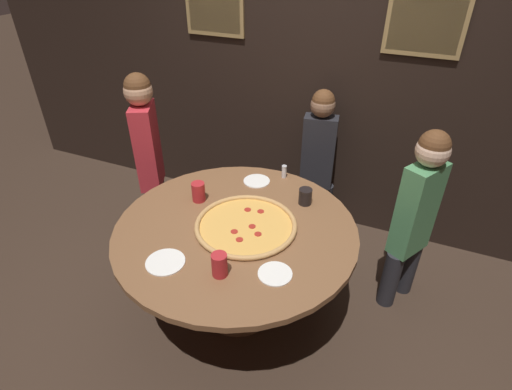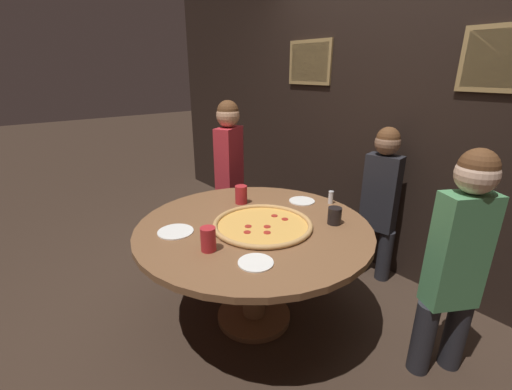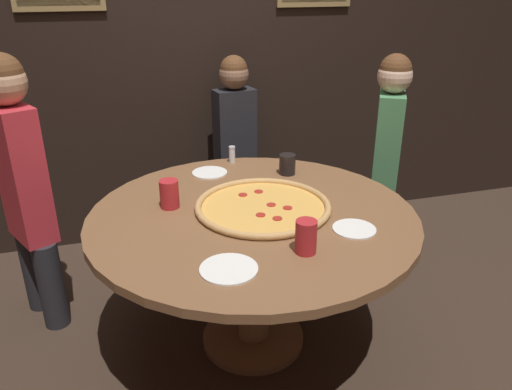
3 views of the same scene
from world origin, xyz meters
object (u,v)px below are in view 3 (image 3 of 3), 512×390
at_px(drink_cup_centre_back, 287,164).
at_px(white_plate_right_side, 354,229).
at_px(giant_pizza, 263,206).
at_px(white_plate_near_front, 210,173).
at_px(white_plate_left_side, 229,269).
at_px(dining_table, 253,239).
at_px(diner_far_right, 23,180).
at_px(condiment_shaker, 232,154).
at_px(diner_side_right, 235,139).
at_px(drink_cup_beside_pizza, 169,194).
at_px(drink_cup_far_right, 306,237).
at_px(diner_side_left, 387,150).

xyz_separation_m(drink_cup_centre_back, white_plate_right_side, (0.06, -0.71, -0.05)).
distance_m(giant_pizza, white_plate_near_front, 0.54).
bearing_deg(white_plate_left_side, dining_table, 63.82).
bearing_deg(white_plate_right_side, diner_far_right, 150.02).
distance_m(condiment_shaker, diner_side_right, 0.49).
height_order(condiment_shaker, diner_far_right, diner_far_right).
bearing_deg(drink_cup_centre_back, white_plate_right_side, -85.26).
bearing_deg(drink_cup_beside_pizza, white_plate_near_front, 55.07).
relative_size(white_plate_right_side, white_plate_near_front, 0.97).
bearing_deg(white_plate_right_side, dining_table, 142.76).
height_order(drink_cup_beside_pizza, diner_far_right, diner_far_right).
bearing_deg(condiment_shaker, white_plate_right_side, -72.46).
xyz_separation_m(white_plate_left_side, white_plate_right_side, (0.59, 0.16, 0.00)).
relative_size(white_plate_near_front, condiment_shaker, 2.00).
bearing_deg(white_plate_near_front, white_plate_left_side, -97.18).
xyz_separation_m(drink_cup_beside_pizza, condiment_shaker, (0.43, 0.52, -0.02)).
distance_m(drink_cup_far_right, drink_cup_centre_back, 0.85).
xyz_separation_m(dining_table, drink_cup_beside_pizza, (-0.36, 0.17, 0.21)).
distance_m(giant_pizza, drink_cup_far_right, 0.44).
bearing_deg(diner_far_right, drink_cup_centre_back, -121.72).
relative_size(white_plate_left_side, diner_far_right, 0.15).
relative_size(drink_cup_far_right, diner_far_right, 0.10).
bearing_deg(drink_cup_centre_back, drink_cup_far_right, -104.52).
xyz_separation_m(drink_cup_centre_back, diner_far_right, (-1.36, 0.11, 0.02)).
bearing_deg(diner_side_right, white_plate_right_side, 87.10).
bearing_deg(white_plate_right_side, drink_cup_centre_back, 94.74).
distance_m(white_plate_right_side, diner_side_left, 1.07).
relative_size(giant_pizza, white_plate_near_front, 3.30).
xyz_separation_m(drink_cup_far_right, white_plate_near_front, (-0.20, 0.95, -0.07)).
distance_m(drink_cup_centre_back, white_plate_right_side, 0.71).
height_order(drink_cup_far_right, drink_cup_beside_pizza, drink_cup_far_right).
height_order(drink_cup_centre_back, white_plate_near_front, drink_cup_centre_back).
bearing_deg(giant_pizza, diner_side_left, 29.64).
distance_m(drink_cup_centre_back, white_plate_near_front, 0.43).
bearing_deg(drink_cup_beside_pizza, white_plate_left_side, -77.07).
xyz_separation_m(white_plate_right_side, diner_side_right, (-0.18, 1.43, -0.02)).
relative_size(white_plate_near_front, diner_side_left, 0.14).
relative_size(diner_side_right, diner_side_left, 0.96).
bearing_deg(condiment_shaker, giant_pizza, -90.92).
bearing_deg(dining_table, drink_cup_far_right, -75.63).
bearing_deg(diner_side_left, diner_side_right, -95.81).
height_order(white_plate_near_front, diner_side_left, diner_side_left).
bearing_deg(white_plate_right_side, diner_side_left, 53.20).
relative_size(dining_table, diner_side_left, 1.13).
relative_size(drink_cup_beside_pizza, condiment_shaker, 1.40).
xyz_separation_m(giant_pizza, condiment_shaker, (0.01, 0.66, 0.04)).
relative_size(drink_cup_centre_back, diner_far_right, 0.08).
height_order(dining_table, diner_side_right, diner_side_right).
bearing_deg(white_plate_near_front, diner_side_left, 1.39).
distance_m(white_plate_left_side, white_plate_right_side, 0.61).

